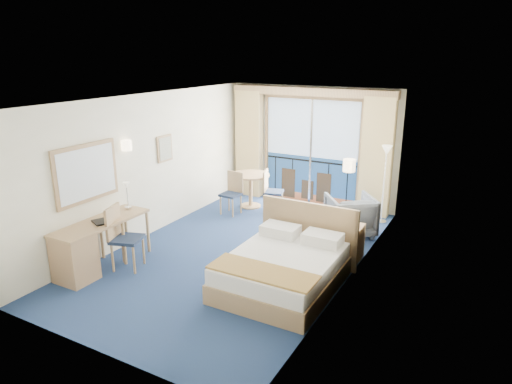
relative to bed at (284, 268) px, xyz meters
name	(u,v)px	position (x,y,z in m)	size (l,w,h in m)	color
floor	(240,252)	(-1.21, 0.73, -0.30)	(6.50, 6.50, 0.00)	navy
room_walls	(239,154)	(-1.21, 0.73, 1.48)	(4.04, 6.54, 2.72)	beige
balcony_door	(311,155)	(-1.22, 3.95, 0.85)	(2.36, 0.03, 2.52)	navy
curtain_left	(249,144)	(-2.76, 3.80, 0.98)	(0.65, 0.22, 2.55)	#D6B576
curtain_right	(377,158)	(0.34, 3.80, 0.98)	(0.65, 0.22, 2.55)	#D6B576
pelmet	(311,92)	(-1.21, 3.83, 2.28)	(3.80, 0.25, 0.18)	tan
mirror	(87,173)	(-3.18, -0.77, 1.25)	(0.05, 1.25, 0.95)	tan
wall_print	(165,148)	(-3.18, 1.18, 1.30)	(0.04, 0.42, 0.52)	tan
sconce_left	(127,145)	(-3.15, 0.13, 1.55)	(0.18, 0.18, 0.18)	beige
sconce_right	(349,165)	(0.73, 0.58, 1.55)	(0.18, 0.18, 0.18)	beige
bed	(284,268)	(0.00, 0.00, 0.00)	(1.69, 2.01, 1.06)	tan
nightstand	(348,241)	(0.54, 1.42, 0.00)	(0.46, 0.44, 0.60)	#A57E57
phone	(351,223)	(0.57, 1.44, 0.35)	(0.18, 0.14, 0.08)	white
armchair	(350,215)	(0.24, 2.48, 0.09)	(0.84, 0.86, 0.78)	#4A505A
floor_lamp	(386,165)	(0.63, 3.41, 0.94)	(0.23, 0.23, 1.63)	silver
desk	(81,251)	(-2.91, -1.28, 0.14)	(0.58, 1.69, 0.79)	tan
desk_chair	(121,234)	(-2.59, -0.72, 0.30)	(0.58, 0.58, 1.06)	#1B2740
folder	(101,222)	(-2.86, -0.87, 0.51)	(0.29, 0.22, 0.03)	black
desk_lamp	(127,190)	(-2.95, -0.15, 0.84)	(0.12, 0.12, 0.46)	silver
round_table	(250,182)	(-2.27, 2.99, 0.29)	(0.86, 0.86, 0.77)	tan
table_chair_a	(270,188)	(-1.75, 2.95, 0.22)	(0.50, 0.49, 0.93)	#1B2740
table_chair_b	(233,190)	(-2.40, 2.43, 0.22)	(0.41, 0.42, 0.92)	#1B2740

